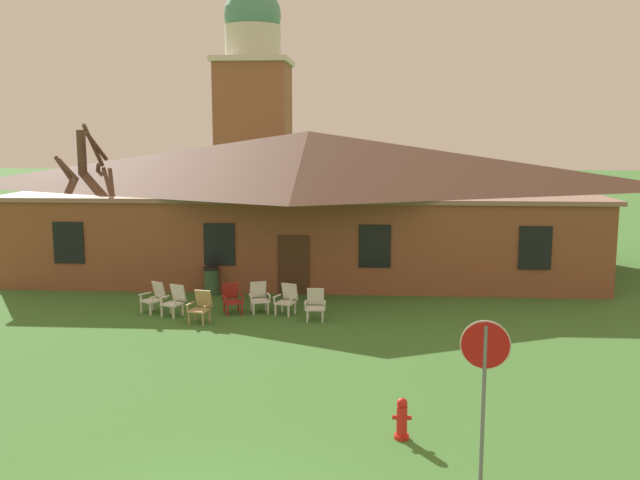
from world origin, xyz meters
TOP-DOWN VIEW (x-y plane):
  - brick_building at (-0.00, 20.41)m, footprint 22.71×10.40m
  - dome_tower at (-5.50, 40.19)m, footprint 5.18×5.18m
  - stop_sign at (4.39, 2.27)m, footprint 0.80×0.17m
  - lawn_chair_by_porch at (-4.27, 12.65)m, footprint 0.85×0.87m
  - lawn_chair_near_door at (-3.51, 12.28)m, footprint 0.80×0.84m
  - lawn_chair_left_end at (-2.50, 11.56)m, footprint 0.73×0.77m
  - lawn_chair_middle at (-1.78, 12.67)m, footprint 0.80×0.84m
  - lawn_chair_right_end at (-0.95, 12.89)m, footprint 0.75×0.81m
  - lawn_chair_far_side at (-0.02, 12.69)m, footprint 0.78×0.82m
  - lawn_chair_under_eave at (0.91, 12.06)m, footprint 0.66×0.69m
  - bare_tree_beside_building at (-9.13, 19.27)m, footprint 1.95×1.91m
  - fire_hydrant at (3.16, 3.80)m, footprint 0.36×0.28m
  - trash_bin at (-2.99, 15.11)m, footprint 0.56×0.56m

SIDE VIEW (x-z plane):
  - fire_hydrant at x=3.16m, z-range -0.02..0.77m
  - trash_bin at x=-2.99m, z-range 0.01..0.99m
  - lawn_chair_by_porch at x=-4.27m, z-range 0.02..0.98m
  - lawn_chair_near_door at x=-3.51m, z-range 0.02..0.98m
  - lawn_chair_left_end at x=-2.50m, z-range 0.02..0.98m
  - lawn_chair_middle at x=-1.78m, z-range 0.02..0.98m
  - lawn_chair_right_end at x=-0.95m, z-range 0.02..0.98m
  - lawn_chair_far_side at x=-0.02m, z-range 0.02..0.98m
  - lawn_chair_under_eave at x=0.91m, z-range 0.02..0.98m
  - stop_sign at x=4.39m, z-range 0.58..3.29m
  - brick_building at x=0.00m, z-range 0.05..5.76m
  - bare_tree_beside_building at x=-9.13m, z-range 0.24..6.25m
  - dome_tower at x=-5.50m, z-range -0.81..15.55m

